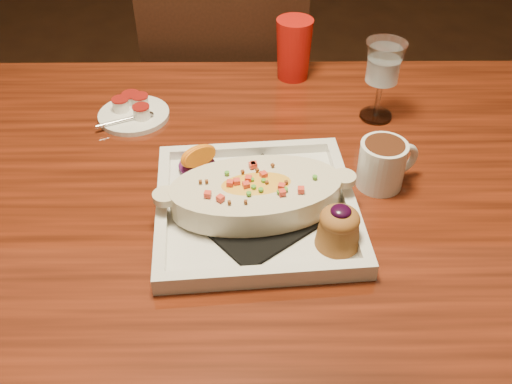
{
  "coord_description": "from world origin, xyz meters",
  "views": [
    {
      "loc": [
        0.07,
        -0.76,
        1.37
      ],
      "look_at": [
        0.07,
        -0.05,
        0.77
      ],
      "focal_mm": 40.0,
      "sensor_mm": 36.0,
      "label": 1
    }
  ],
  "objects_px": {
    "table": "(216,225)",
    "plate": "(260,200)",
    "red_tumbler": "(294,49)",
    "saucer": "(133,113)",
    "coffee_mug": "(383,162)",
    "chair_far": "(228,110)",
    "goblet": "(383,67)"
  },
  "relations": [
    {
      "from": "coffee_mug",
      "to": "saucer",
      "type": "xyz_separation_m",
      "value": [
        -0.46,
        0.21,
        -0.03
      ]
    },
    {
      "from": "coffee_mug",
      "to": "plate",
      "type": "bearing_deg",
      "value": 178.51
    },
    {
      "from": "saucer",
      "to": "coffee_mug",
      "type": "bearing_deg",
      "value": -25.06
    },
    {
      "from": "coffee_mug",
      "to": "goblet",
      "type": "bearing_deg",
      "value": 60.05
    },
    {
      "from": "table",
      "to": "plate",
      "type": "relative_size",
      "value": 4.38
    },
    {
      "from": "plate",
      "to": "red_tumbler",
      "type": "relative_size",
      "value": 2.58
    },
    {
      "from": "chair_far",
      "to": "saucer",
      "type": "height_order",
      "value": "chair_far"
    },
    {
      "from": "chair_far",
      "to": "red_tumbler",
      "type": "distance_m",
      "value": 0.43
    },
    {
      "from": "goblet",
      "to": "coffee_mug",
      "type": "bearing_deg",
      "value": -97.67
    },
    {
      "from": "red_tumbler",
      "to": "table",
      "type": "bearing_deg",
      "value": -112.75
    },
    {
      "from": "plate",
      "to": "red_tumbler",
      "type": "bearing_deg",
      "value": 75.64
    },
    {
      "from": "goblet",
      "to": "saucer",
      "type": "relative_size",
      "value": 1.14
    },
    {
      "from": "table",
      "to": "goblet",
      "type": "distance_m",
      "value": 0.43
    },
    {
      "from": "coffee_mug",
      "to": "red_tumbler",
      "type": "relative_size",
      "value": 0.82
    },
    {
      "from": "goblet",
      "to": "saucer",
      "type": "height_order",
      "value": "goblet"
    },
    {
      "from": "saucer",
      "to": "chair_far",
      "type": "bearing_deg",
      "value": 67.68
    },
    {
      "from": "red_tumbler",
      "to": "goblet",
      "type": "bearing_deg",
      "value": -46.97
    },
    {
      "from": "chair_far",
      "to": "goblet",
      "type": "xyz_separation_m",
      "value": [
        0.32,
        -0.42,
        0.35
      ]
    },
    {
      "from": "coffee_mug",
      "to": "red_tumbler",
      "type": "xyz_separation_m",
      "value": [
        -0.13,
        0.38,
        0.02
      ]
    },
    {
      "from": "table",
      "to": "chair_far",
      "type": "xyz_separation_m",
      "value": [
        -0.0,
        0.63,
        -0.15
      ]
    },
    {
      "from": "coffee_mug",
      "to": "table",
      "type": "bearing_deg",
      "value": 157.62
    },
    {
      "from": "goblet",
      "to": "red_tumbler",
      "type": "height_order",
      "value": "goblet"
    },
    {
      "from": "plate",
      "to": "saucer",
      "type": "height_order",
      "value": "plate"
    },
    {
      "from": "coffee_mug",
      "to": "goblet",
      "type": "distance_m",
      "value": 0.22
    },
    {
      "from": "saucer",
      "to": "red_tumbler",
      "type": "bearing_deg",
      "value": 26.65
    },
    {
      "from": "table",
      "to": "goblet",
      "type": "height_order",
      "value": "goblet"
    },
    {
      "from": "plate",
      "to": "table",
      "type": "bearing_deg",
      "value": 130.57
    },
    {
      "from": "chair_far",
      "to": "plate",
      "type": "relative_size",
      "value": 2.72
    },
    {
      "from": "chair_far",
      "to": "goblet",
      "type": "relative_size",
      "value": 5.77
    },
    {
      "from": "chair_far",
      "to": "plate",
      "type": "height_order",
      "value": "chair_far"
    },
    {
      "from": "goblet",
      "to": "chair_far",
      "type": "bearing_deg",
      "value": 127.07
    },
    {
      "from": "table",
      "to": "coffee_mug",
      "type": "height_order",
      "value": "coffee_mug"
    }
  ]
}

